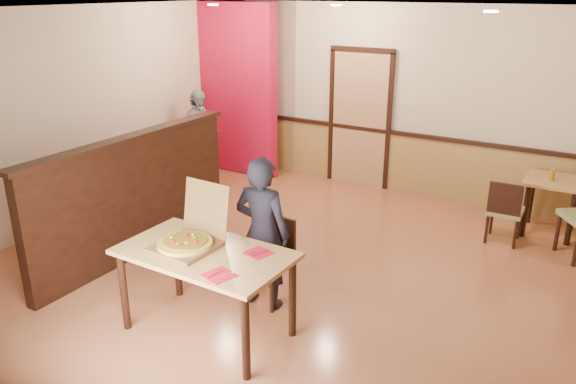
% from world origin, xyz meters
% --- Properties ---
extents(floor, '(7.00, 7.00, 0.00)m').
position_xyz_m(floor, '(0.00, 0.00, 0.00)').
color(floor, '#A3603F').
rests_on(floor, ground).
extents(ceiling, '(7.00, 7.00, 0.00)m').
position_xyz_m(ceiling, '(0.00, 0.00, 2.80)').
color(ceiling, black).
rests_on(ceiling, wall_back).
extents(wall_back, '(7.00, 0.00, 7.00)m').
position_xyz_m(wall_back, '(0.00, 3.50, 1.40)').
color(wall_back, beige).
rests_on(wall_back, floor).
extents(wall_left, '(0.00, 7.00, 7.00)m').
position_xyz_m(wall_left, '(-3.50, 0.00, 1.40)').
color(wall_left, beige).
rests_on(wall_left, floor).
extents(wainscot_back, '(7.00, 0.04, 0.90)m').
position_xyz_m(wainscot_back, '(0.00, 3.47, 0.45)').
color(wainscot_back, olive).
rests_on(wainscot_back, floor).
extents(chair_rail_back, '(7.00, 0.06, 0.06)m').
position_xyz_m(chair_rail_back, '(0.00, 3.45, 0.92)').
color(chair_rail_back, black).
rests_on(chair_rail_back, wall_back).
extents(back_door, '(0.90, 0.06, 2.10)m').
position_xyz_m(back_door, '(-0.80, 3.46, 1.05)').
color(back_door, tan).
rests_on(back_door, wall_back).
extents(booth_partition, '(0.20, 3.10, 1.44)m').
position_xyz_m(booth_partition, '(-2.00, -0.20, 0.74)').
color(booth_partition, black).
rests_on(booth_partition, floor).
extents(red_accent_panel, '(1.60, 0.20, 2.78)m').
position_xyz_m(red_accent_panel, '(-2.90, 3.00, 1.40)').
color(red_accent_panel, '#AE0C2F').
rests_on(red_accent_panel, floor).
extents(spot_a, '(0.14, 0.14, 0.02)m').
position_xyz_m(spot_a, '(-2.30, 1.80, 2.78)').
color(spot_a, '#FFE7B2').
rests_on(spot_a, ceiling).
extents(spot_b, '(0.14, 0.14, 0.02)m').
position_xyz_m(spot_b, '(-0.80, 2.50, 2.78)').
color(spot_b, '#FFE7B2').
rests_on(spot_b, ceiling).
extents(spot_c, '(0.14, 0.14, 0.02)m').
position_xyz_m(spot_c, '(1.40, 1.50, 2.78)').
color(spot_c, '#FFE7B2').
rests_on(spot_c, ceiling).
extents(main_table, '(1.55, 0.90, 0.82)m').
position_xyz_m(main_table, '(-0.25, -1.09, 0.71)').
color(main_table, tan).
rests_on(main_table, floor).
extents(diner_chair, '(0.45, 0.45, 0.86)m').
position_xyz_m(diner_chair, '(-0.09, -0.27, 0.47)').
color(diner_chair, olive).
rests_on(diner_chair, floor).
extents(side_chair_left, '(0.42, 0.42, 0.82)m').
position_xyz_m(side_chair_left, '(1.68, 2.30, 0.45)').
color(side_chair_left, olive).
rests_on(side_chair_left, floor).
extents(side_table, '(0.70, 0.70, 0.73)m').
position_xyz_m(side_table, '(2.12, 2.91, 0.56)').
color(side_table, tan).
rests_on(side_table, floor).
extents(diner, '(0.60, 0.43, 1.54)m').
position_xyz_m(diner, '(-0.09, -0.41, 0.77)').
color(diner, black).
rests_on(diner, floor).
extents(passerby, '(0.45, 0.92, 1.51)m').
position_xyz_m(passerby, '(-3.00, 2.18, 0.76)').
color(passerby, gray).
rests_on(passerby, floor).
extents(pizza_box, '(0.53, 0.62, 0.54)m').
position_xyz_m(pizza_box, '(-0.43, -1.08, 0.89)').
color(pizza_box, brown).
rests_on(pizza_box, main_table).
extents(pizza, '(0.55, 0.55, 0.03)m').
position_xyz_m(pizza, '(-0.43, -1.13, 0.87)').
color(pizza, gold).
rests_on(pizza, pizza_box).
extents(napkin_near, '(0.28, 0.28, 0.01)m').
position_xyz_m(napkin_near, '(0.12, -1.37, 0.82)').
color(napkin_near, red).
rests_on(napkin_near, main_table).
extents(napkin_far, '(0.25, 0.25, 0.01)m').
position_xyz_m(napkin_far, '(0.17, -0.87, 0.82)').
color(napkin_far, red).
rests_on(napkin_far, main_table).
extents(condiment, '(0.06, 0.06, 0.15)m').
position_xyz_m(condiment, '(2.09, 2.85, 0.81)').
color(condiment, '#90661A').
rests_on(condiment, side_table).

